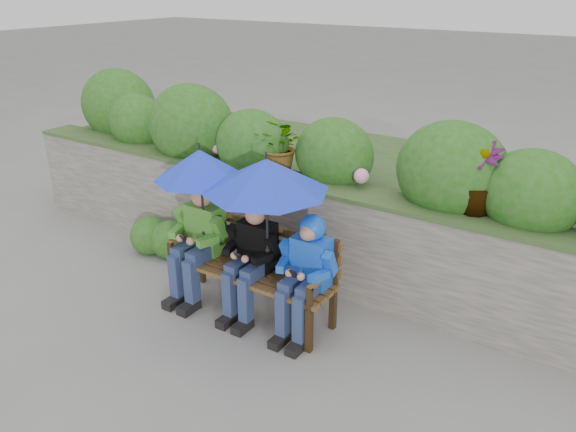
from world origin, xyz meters
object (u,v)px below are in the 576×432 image
Objects in this scene: boy_left at (198,237)px; umbrella_left at (200,164)px; park_bench at (254,263)px; boy_middle at (251,255)px; boy_right at (306,267)px; umbrella_right at (266,175)px.

boy_left is 0.71m from umbrella_left.
park_bench is 1.43× the size of boy_left.
boy_left is 1.04× the size of boy_middle.
umbrella_left is (-0.51, -0.06, 0.85)m from park_bench.
park_bench is at bearing 7.10° from umbrella_left.
boy_middle is (0.02, -0.07, 0.12)m from park_bench.
boy_right is 1.02× the size of umbrella_right.
boy_left is 1.07× the size of umbrella_right.
umbrella_left is 0.71m from umbrella_right.
umbrella_left reaches higher than boy_left.
boy_left is at bearing -179.13° from boy_right.
umbrella_right is (0.20, -0.07, 0.88)m from park_bench.
boy_right reaches higher than park_bench.
boy_middle is 1.03× the size of umbrella_right.
boy_middle is 0.79m from umbrella_right.
boy_middle is at bearing 0.45° from boy_left.
boy_middle is at bearing -0.71° from umbrella_left.
boy_left is 1.15m from boy_right.
park_bench is at bearing 160.07° from umbrella_right.
umbrella_right reaches higher than boy_right.
boy_right is 0.82m from umbrella_right.
park_bench is at bearing 174.33° from boy_right.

